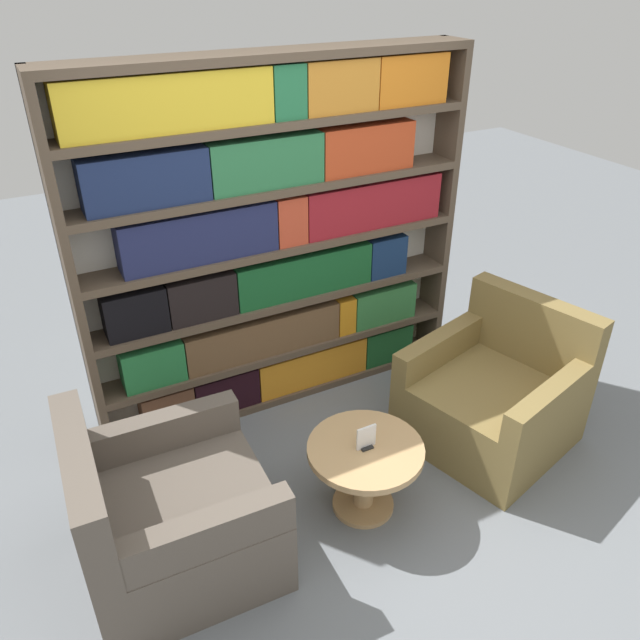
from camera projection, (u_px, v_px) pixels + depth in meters
name	position (u px, v px, depth m)	size (l,w,h in m)	color
ground_plane	(396.00, 532.00, 3.50)	(14.00, 14.00, 0.00)	slate
bookshelf	(276.00, 243.00, 4.04)	(2.61, 0.30, 2.34)	silver
armchair_left	(170.00, 519.00, 3.19)	(0.96, 0.94, 0.92)	brown
armchair_right	(494.00, 398.00, 4.06)	(1.14, 1.13, 0.92)	olive
coffee_table	(365.00, 464.00, 3.50)	(0.65, 0.65, 0.45)	tan
table_sign	(366.00, 439.00, 3.41)	(0.12, 0.06, 0.14)	black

